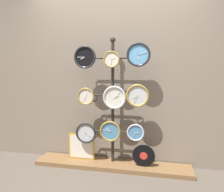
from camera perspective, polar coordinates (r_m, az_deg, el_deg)
The scene contains 15 objects.
ground_plane at distance 2.96m, azimuth -1.54°, elevation -20.83°, with size 12.00×12.00×0.00m, color brown.
shop_wall at distance 3.17m, azimuth 0.79°, elevation 7.39°, with size 4.40×0.04×2.80m.
low_shelf at distance 3.25m, azimuth -0.04°, elevation -17.54°, with size 2.20×0.36×0.06m.
display_stand at distance 3.09m, azimuth 0.19°, elevation -5.54°, with size 0.79×0.32×1.81m.
clock_top_left at distance 3.01m, azimuth -7.10°, elevation 10.03°, with size 0.31×0.04×0.31m.
clock_top_center at distance 2.91m, azimuth -0.11°, elevation 9.57°, with size 0.22×0.04×0.22m.
clock_top_right at distance 2.88m, azimuth 6.91°, elevation 10.67°, with size 0.31×0.04×0.31m.
clock_middle_left at distance 3.06m, azimuth -6.84°, elevation -0.10°, with size 0.24×0.04×0.24m.
clock_middle_center at distance 2.94m, azimuth 0.65°, elevation -0.39°, with size 0.32×0.04×0.32m.
clock_middle_right at distance 2.88m, azimuth 6.70°, elevation 0.08°, with size 0.30×0.04×0.30m.
clock_bottom_left at distance 3.14m, azimuth -6.84°, elevation -9.58°, with size 0.30×0.04×0.30m.
clock_bottom_center at distance 3.03m, azimuth -0.47°, elevation -9.19°, with size 0.29×0.04×0.29m.
clock_bottom_right at distance 2.99m, azimuth 6.16°, elevation -9.45°, with size 0.24×0.04×0.24m.
vinyl_record at distance 3.10m, azimuth 8.25°, elevation -15.19°, with size 0.31×0.01×0.31m.
picture_frame at distance 3.32m, azimuth -7.97°, elevation -12.94°, with size 0.39×0.02×0.38m.
Camera 1 is at (0.61, -2.54, 1.39)m, focal length 35.00 mm.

